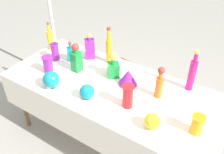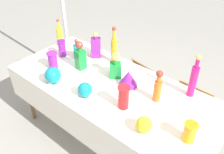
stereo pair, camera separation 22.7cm
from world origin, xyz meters
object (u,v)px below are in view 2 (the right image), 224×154
(round_bowl_0, at_px, (144,125))
(round_bowl_2, at_px, (53,75))
(square_decanter_1, at_px, (77,51))
(slender_vase_1, at_px, (124,97))
(slender_vase_2, at_px, (53,60))
(canopy_pole, at_px, (64,16))
(fluted_vase_0, at_px, (128,78))
(cardboard_box_behind_right, at_px, (139,82))
(round_bowl_1, at_px, (85,90))
(tall_bottle_3, at_px, (158,87))
(cardboard_box_behind_left, at_px, (190,103))
(tall_bottle_0, at_px, (194,79))
(tall_bottle_1, at_px, (114,48))
(square_decanter_2, at_px, (96,47))
(slender_vase_0, at_px, (190,132))
(square_decanter_3, at_px, (80,56))
(square_decanter_0, at_px, (115,66))
(tall_bottle_2, at_px, (60,36))
(slender_vase_3, at_px, (62,48))

(round_bowl_0, height_order, round_bowl_2, round_bowl_2)
(square_decanter_1, distance_m, slender_vase_1, 0.93)
(slender_vase_2, height_order, canopy_pole, canopy_pole)
(fluted_vase_0, bearing_deg, cardboard_box_behind_right, 115.91)
(round_bowl_2, bearing_deg, fluted_vase_0, 36.73)
(slender_vase_2, height_order, round_bowl_1, slender_vase_2)
(tall_bottle_3, bearing_deg, cardboard_box_behind_left, 89.27)
(tall_bottle_0, distance_m, tall_bottle_1, 0.87)
(cardboard_box_behind_right, bearing_deg, tall_bottle_0, -31.91)
(slender_vase_2, bearing_deg, cardboard_box_behind_left, 46.65)
(slender_vase_2, bearing_deg, tall_bottle_1, 50.91)
(tall_bottle_0, distance_m, square_decanter_2, 1.10)
(slender_vase_0, height_order, round_bowl_1, slender_vase_0)
(round_bowl_2, bearing_deg, round_bowl_0, 2.67)
(slender_vase_1, bearing_deg, square_decanter_3, 165.30)
(cardboard_box_behind_right, bearing_deg, square_decanter_0, -75.07)
(slender_vase_0, distance_m, round_bowl_0, 0.32)
(square_decanter_3, xyz_separation_m, slender_vase_0, (1.27, -0.16, -0.06))
(tall_bottle_0, bearing_deg, cardboard_box_behind_right, 148.09)
(tall_bottle_2, xyz_separation_m, tall_bottle_3, (1.39, -0.11, 0.01))
(tall_bottle_1, xyz_separation_m, canopy_pole, (-1.01, 0.21, 0.02))
(square_decanter_3, bearing_deg, slender_vase_2, -139.53)
(fluted_vase_0, relative_size, round_bowl_1, 1.28)
(slender_vase_1, bearing_deg, tall_bottle_2, 163.46)
(tall_bottle_3, xyz_separation_m, canopy_pole, (-1.69, 0.44, 0.04))
(square_decanter_0, height_order, round_bowl_1, square_decanter_0)
(tall_bottle_3, relative_size, fluted_vase_0, 1.72)
(slender_vase_0, xyz_separation_m, cardboard_box_behind_left, (-0.40, 1.12, -0.72))
(square_decanter_0, xyz_separation_m, square_decanter_1, (-0.54, -0.00, -0.03))
(fluted_vase_0, height_order, canopy_pole, canopy_pole)
(square_decanter_0, distance_m, round_bowl_2, 0.59)
(round_bowl_0, bearing_deg, tall_bottle_2, 162.45)
(slender_vase_3, relative_size, round_bowl_2, 1.12)
(slender_vase_0, height_order, slender_vase_2, slender_vase_2)
(square_decanter_1, height_order, slender_vase_3, square_decanter_1)
(cardboard_box_behind_right, bearing_deg, square_decanter_3, -99.97)
(square_decanter_1, height_order, cardboard_box_behind_right, square_decanter_1)
(tall_bottle_1, bearing_deg, slender_vase_0, -23.05)
(tall_bottle_2, height_order, slender_vase_3, tall_bottle_2)
(square_decanter_0, bearing_deg, square_decanter_3, -161.81)
(tall_bottle_0, relative_size, square_decanter_2, 1.44)
(slender_vase_1, relative_size, cardboard_box_behind_right, 0.36)
(slender_vase_0, xyz_separation_m, canopy_pole, (-2.10, 0.67, 0.10))
(square_decanter_1, height_order, round_bowl_1, square_decanter_1)
(tall_bottle_1, relative_size, square_decanter_1, 1.81)
(tall_bottle_0, xyz_separation_m, canopy_pole, (-1.88, 0.19, 0.01))
(slender_vase_3, relative_size, canopy_pole, 0.08)
(slender_vase_3, height_order, round_bowl_0, slender_vase_3)
(tall_bottle_3, height_order, round_bowl_0, tall_bottle_3)
(slender_vase_3, bearing_deg, cardboard_box_behind_right, 59.92)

